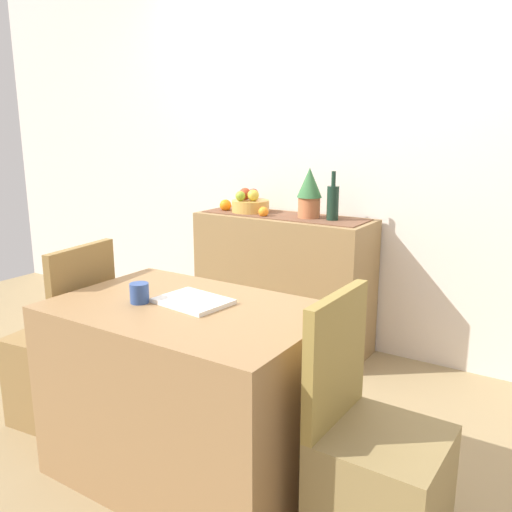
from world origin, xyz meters
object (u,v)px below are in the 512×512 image
wine_bottle (333,202)px  potted_plant (309,192)px  sideboard_console (283,282)px  coffee_cup (139,293)px  fruit_bowl (250,206)px  open_book (193,301)px  chair_near_window (64,369)px  chair_by_corner (376,482)px  dining_table (190,392)px

wine_bottle → potted_plant: bearing=180.0°
sideboard_console → coffee_cup: size_ratio=14.29×
fruit_bowl → open_book: (0.63, -1.37, -0.17)m
open_book → chair_near_window: bearing=-170.5°
wine_bottle → open_book: wine_bottle is taller
fruit_bowl → chair_by_corner: (1.43, -1.41, -0.65)m
open_book → fruit_bowl: bearing=121.4°
potted_plant → coffee_cup: 1.50m
fruit_bowl → coffee_cup: (0.44, -1.47, -0.14)m
wine_bottle → chair_near_window: 1.76m
sideboard_console → chair_by_corner: bearing=-50.1°
chair_near_window → sideboard_console: bearing=72.9°
wine_bottle → coffee_cup: bearing=-96.0°
coffee_cup → chair_near_window: chair_near_window is taller
chair_by_corner → sideboard_console: bearing=129.9°
wine_bottle → open_book: bearing=-88.6°
wine_bottle → chair_by_corner: wine_bottle is taller
sideboard_console → open_book: bearing=-74.8°
fruit_bowl → dining_table: 1.64m
potted_plant → chair_near_window: size_ratio=0.35×
sideboard_console → chair_by_corner: chair_by_corner is taller
potted_plant → chair_by_corner: size_ratio=0.35×
chair_by_corner → wine_bottle: bearing=120.8°
chair_near_window → wine_bottle: bearing=61.3°
fruit_bowl → coffee_cup: 1.54m
dining_table → open_book: size_ratio=3.86×
sideboard_console → wine_bottle: wine_bottle is taller
wine_bottle → chair_near_window: (-0.77, -1.40, -0.72)m
dining_table → chair_near_window: bearing=179.9°
chair_near_window → chair_by_corner: same height
chair_by_corner → fruit_bowl: bearing=135.5°
fruit_bowl → chair_near_window: (-0.18, -1.40, -0.65)m
coffee_cup → chair_by_corner: size_ratio=0.09×
wine_bottle → chair_near_window: bearing=-118.7°
fruit_bowl → potted_plant: potted_plant is taller
open_book → chair_by_corner: chair_by_corner is taller
fruit_bowl → chair_near_window: 1.56m
wine_bottle → chair_near_window: wine_bottle is taller
wine_bottle → sideboard_console: bearing=180.0°
fruit_bowl → potted_plant: (0.43, 0.00, 0.12)m
dining_table → open_book: (-0.00, 0.04, 0.38)m
chair_by_corner → open_book: bearing=177.1°
sideboard_console → dining_table: (0.37, -1.41, -0.07)m
fruit_bowl → dining_table: fruit_bowl is taller
open_book → coffee_cup: 0.22m
sideboard_console → chair_near_window: 1.48m
potted_plant → chair_near_window: potted_plant is taller
chair_by_corner → dining_table: bearing=-180.0°
sideboard_console → chair_near_window: bearing=-107.1°
coffee_cup → wine_bottle: bearing=84.0°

